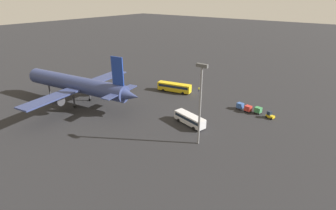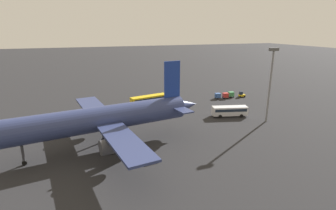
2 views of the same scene
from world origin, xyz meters
name	(u,v)px [view 1 (image 1 of 2)]	position (x,y,z in m)	size (l,w,h in m)	color
ground_plane	(194,91)	(0.00, 0.00, 0.00)	(600.00, 600.00, 0.00)	#232326
airplane	(77,85)	(24.44, 33.65, 6.75)	(49.67, 42.62, 17.94)	navy
shuttle_bus_near	(174,87)	(5.56, 4.96, 2.02)	(13.17, 5.53, 3.38)	gold
shuttle_bus_far	(190,119)	(-13.78, 24.00, 1.81)	(10.62, 5.21, 3.00)	silver
baggage_tug	(270,115)	(-30.57, 5.86, 0.94)	(2.66, 2.16, 2.10)	gold
worker_person	(199,89)	(-1.60, -1.10, 0.87)	(0.38, 0.38, 1.74)	#1E1E2D
cargo_cart_green	(258,110)	(-26.60, 4.87, 1.19)	(2.25, 1.99, 2.06)	#38383D
cargo_cart_red	(248,108)	(-23.68, 5.61, 1.19)	(2.25, 1.99, 2.06)	#38383D
cargo_cart_blue	(240,106)	(-20.76, 5.00, 1.19)	(2.25, 1.99, 2.06)	#38383D
light_pole	(200,98)	(-21.07, 31.29, 12.20)	(2.80, 0.70, 20.25)	slate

